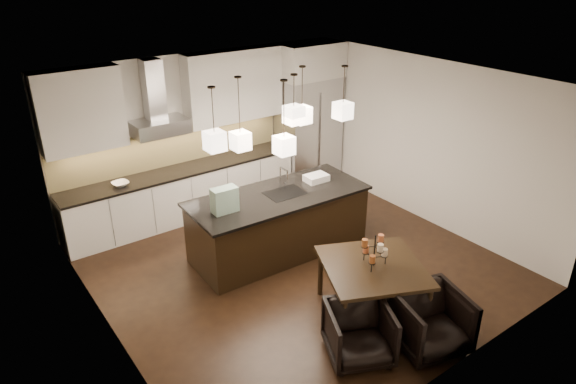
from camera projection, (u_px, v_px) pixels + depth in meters
floor at (296, 265)px, 7.80m from camera, size 5.50×5.50×0.02m
ceiling at (297, 81)px, 6.61m from camera, size 5.50×5.50×0.02m
wall_back at (204, 131)px, 9.22m from camera, size 5.50×0.02×2.80m
wall_front at (461, 269)px, 5.19m from camera, size 5.50×0.02×2.80m
wall_left at (100, 240)px, 5.72m from camera, size 0.02×5.50×2.80m
wall_right at (426, 142)px, 8.68m from camera, size 0.02×5.50×2.80m
refrigerator at (308, 132)px, 10.21m from camera, size 1.20×0.72×2.15m
fridge_panel at (309, 60)px, 9.61m from camera, size 1.26×0.72×0.65m
lower_cabinets at (185, 194)px, 9.05m from camera, size 4.21×0.62×0.88m
countertop at (183, 170)px, 8.85m from camera, size 4.21×0.66×0.04m
backsplash at (173, 147)px, 8.93m from camera, size 4.21×0.02×0.63m
upper_cab_left at (80, 111)px, 7.62m from camera, size 1.25×0.35×1.25m
upper_cab_right at (234, 86)px, 9.05m from camera, size 1.85×0.35×1.25m
hood_canopy at (160, 127)px, 8.38m from camera, size 0.90×0.52×0.24m
hood_chimney at (153, 89)px, 8.21m from camera, size 0.30×0.28×0.96m
fruit_bowl at (120, 184)px, 8.20m from camera, size 0.28×0.28×0.06m
island_body at (279, 224)px, 7.98m from camera, size 2.73×1.18×0.94m
island_top at (278, 196)px, 7.77m from camera, size 2.81×1.27×0.04m
faucet at (280, 178)px, 7.81m from camera, size 0.12×0.26×0.41m
tote_bag at (225, 200)px, 7.17m from camera, size 0.37×0.21×0.36m
food_container at (316, 178)px, 8.19m from camera, size 0.38×0.27×0.11m
dining_table at (371, 289)px, 6.61m from camera, size 1.63×1.63×0.74m
candelabra at (374, 251)px, 6.36m from camera, size 0.47×0.47×0.43m
candle_a at (385, 252)px, 6.41m from camera, size 0.10×0.10×0.10m
candle_b at (366, 249)px, 6.47m from camera, size 0.10×0.10×0.10m
candle_c at (372, 259)px, 6.26m from camera, size 0.10×0.10×0.10m
candle_d at (381, 238)px, 6.41m from camera, size 0.10×0.10×0.10m
candle_e at (365, 243)px, 6.31m from camera, size 0.10×0.10×0.10m
candle_f at (380, 248)px, 6.21m from camera, size 0.10×0.10×0.10m
armchair_left at (359, 333)px, 5.90m from camera, size 0.96×0.97×0.67m
armchair_right at (430, 321)px, 6.04m from camera, size 0.98×0.99×0.74m
pendant_a at (215, 141)px, 6.68m from camera, size 0.24×0.24×0.26m
pendant_b at (240, 141)px, 7.28m from camera, size 0.24×0.24×0.26m
pendant_c at (294, 115)px, 7.28m from camera, size 0.24×0.24×0.26m
pendant_d at (302, 115)px, 7.85m from camera, size 0.24×0.24×0.26m
pendant_e at (343, 111)px, 7.85m from camera, size 0.24×0.24×0.26m
pendant_f at (284, 145)px, 7.10m from camera, size 0.24×0.24×0.26m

